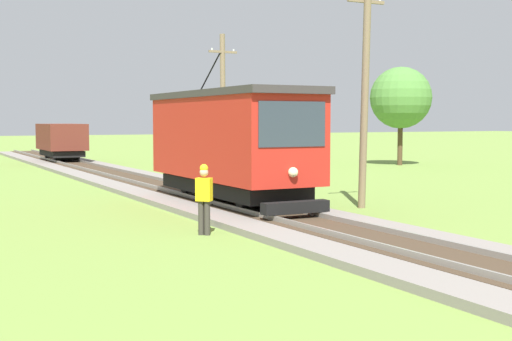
{
  "coord_description": "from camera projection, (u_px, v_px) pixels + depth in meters",
  "views": [
    {
      "loc": [
        -9.6,
        -2.82,
        2.88
      ],
      "look_at": [
        0.07,
        15.91,
        1.34
      ],
      "focal_mm": 48.69,
      "sensor_mm": 36.0,
      "label": 1
    }
  ],
  "objects": [
    {
      "name": "red_tram",
      "position": [
        230.0,
        141.0,
        22.53
      ],
      "size": [
        2.6,
        8.54,
        4.79
      ],
      "color": "red",
      "rests_on": "rail_right"
    },
    {
      "name": "freight_car",
      "position": [
        61.0,
        140.0,
        45.82
      ],
      "size": [
        2.4,
        5.2,
        2.31
      ],
      "color": "maroon",
      "rests_on": "rail_right"
    },
    {
      "name": "tree_left_near",
      "position": [
        401.0,
        98.0,
        43.96
      ],
      "size": [
        3.91,
        3.91,
        6.25
      ],
      "color": "#4C3823",
      "rests_on": "ground"
    },
    {
      "name": "track_worker",
      "position": [
        204.0,
        196.0,
        17.32
      ],
      "size": [
        0.44,
        0.44,
        1.78
      ],
      "rotation": [
        0.0,
        0.0,
        0.8
      ],
      "color": "#38332D",
      "rests_on": "ground"
    },
    {
      "name": "utility_pole_mid",
      "position": [
        223.0,
        106.0,
        32.15
      ],
      "size": [
        1.4,
        0.36,
        6.84
      ],
      "color": "#7A664C",
      "rests_on": "ground"
    },
    {
      "name": "utility_pole_near_tram",
      "position": [
        365.0,
        89.0,
        22.37
      ],
      "size": [
        1.4,
        0.47,
        7.58
      ],
      "color": "#7A664C",
      "rests_on": "ground"
    }
  ]
}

